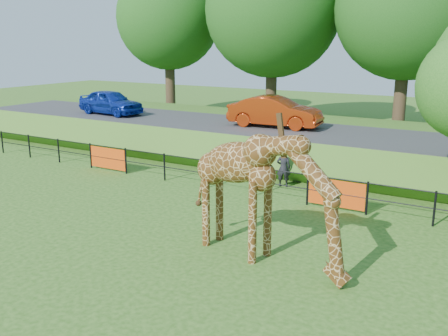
# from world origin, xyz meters

# --- Properties ---
(ground) EXTENTS (90.00, 90.00, 0.00)m
(ground) POSITION_xyz_m (0.00, 0.00, 0.00)
(ground) COLOR #285415
(ground) RESTS_ON ground
(giraffe) EXTENTS (4.78, 1.79, 3.36)m
(giraffe) POSITION_xyz_m (2.70, 3.27, 1.68)
(giraffe) COLOR #522F11
(giraffe) RESTS_ON ground
(perimeter_fence) EXTENTS (28.07, 0.10, 1.10)m
(perimeter_fence) POSITION_xyz_m (0.00, 8.00, 0.55)
(perimeter_fence) COLOR black
(perimeter_fence) RESTS_ON ground
(embankment) EXTENTS (40.00, 9.00, 1.30)m
(embankment) POSITION_xyz_m (0.00, 15.50, 0.65)
(embankment) COLOR #285415
(embankment) RESTS_ON ground
(road) EXTENTS (40.00, 5.00, 0.12)m
(road) POSITION_xyz_m (0.00, 14.00, 1.36)
(road) COLOR #313133
(road) RESTS_ON embankment
(car_blue) EXTENTS (4.12, 1.98, 1.36)m
(car_blue) POSITION_xyz_m (-11.76, 13.41, 2.10)
(car_blue) COLOR #1534B2
(car_blue) RESTS_ON road
(car_red) EXTENTS (4.51, 1.91, 1.45)m
(car_red) POSITION_xyz_m (-2.10, 14.17, 2.14)
(car_red) COLOR #A32D0B
(car_red) RESTS_ON road
(visitor) EXTENTS (0.61, 0.49, 1.46)m
(visitor) POSITION_xyz_m (0.41, 9.61, 0.73)
(visitor) COLOR black
(visitor) RESTS_ON ground
(bg_tree_line) EXTENTS (37.30, 8.80, 11.82)m
(bg_tree_line) POSITION_xyz_m (1.89, 22.00, 7.19)
(bg_tree_line) COLOR #322616
(bg_tree_line) RESTS_ON ground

